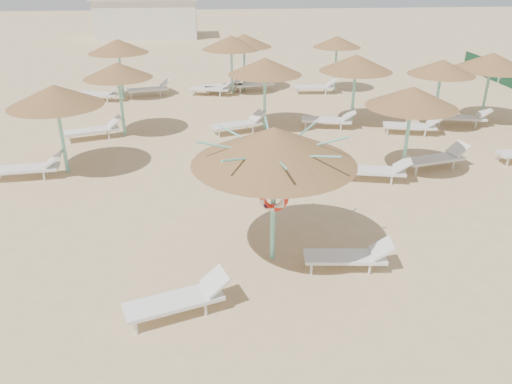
{
  "coord_description": "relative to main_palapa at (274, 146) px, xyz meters",
  "views": [
    {
      "loc": [
        -1.38,
        -8.89,
        5.95
      ],
      "look_at": [
        -0.4,
        0.98,
        1.3
      ],
      "focal_mm": 35.0,
      "sensor_mm": 36.0,
      "label": 1
    }
  ],
  "objects": [
    {
      "name": "lounger_main_b",
      "position": [
        1.58,
        -0.58,
        -2.28
      ],
      "size": [
        1.87,
        0.73,
        0.66
      ],
      "rotation": [
        0.0,
        0.0,
        -0.1
      ],
      "color": "silver",
      "rests_on": "ground"
    },
    {
      "name": "main_palapa",
      "position": [
        0.0,
        0.0,
        0.0
      ],
      "size": [
        3.33,
        3.33,
        2.99
      ],
      "color": "#79D1BD",
      "rests_on": "ground"
    },
    {
      "name": "ground",
      "position": [
        0.1,
        -0.33,
        -2.6
      ],
      "size": [
        120.0,
        120.0,
        0.0
      ],
      "primitive_type": "plane",
      "color": "tan",
      "rests_on": "ground"
    },
    {
      "name": "service_hut",
      "position": [
        -5.9,
        34.67,
        -0.96
      ],
      "size": [
        8.4,
        4.4,
        3.25
      ],
      "color": "silver",
      "rests_on": "ground"
    },
    {
      "name": "palapa_field",
      "position": [
        2.3,
        9.88,
        -0.29
      ],
      "size": [
        19.86,
        13.91,
        2.72
      ],
      "color": "#79D1BD",
      "rests_on": "ground"
    },
    {
      "name": "lounger_main_a",
      "position": [
        -1.91,
        -1.71,
        -2.27
      ],
      "size": [
        2.01,
        1.14,
        0.7
      ],
      "rotation": [
        0.0,
        0.0,
        0.31
      ],
      "color": "silver",
      "rests_on": "ground"
    }
  ]
}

